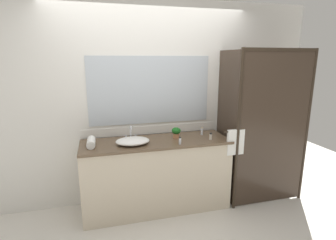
% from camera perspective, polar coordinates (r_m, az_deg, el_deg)
% --- Properties ---
extents(ground_plane, '(8.00, 8.00, 0.00)m').
position_cam_1_polar(ground_plane, '(3.59, -2.43, -18.30)').
color(ground_plane, silver).
extents(wall_back_with_mirror, '(4.40, 0.06, 2.60)m').
position_cam_1_polar(wall_back_with_mirror, '(3.45, -3.89, 3.60)').
color(wall_back_with_mirror, silver).
rests_on(wall_back_with_mirror, ground_plane).
extents(vanity_cabinet, '(1.80, 0.58, 0.90)m').
position_cam_1_polar(vanity_cabinet, '(3.39, -2.55, -11.71)').
color(vanity_cabinet, beige).
rests_on(vanity_cabinet, ground_plane).
extents(shower_enclosure, '(1.20, 0.59, 2.00)m').
position_cam_1_polar(shower_enclosure, '(3.51, 18.89, -1.64)').
color(shower_enclosure, '#2D2319').
rests_on(shower_enclosure, ground_plane).
extents(sink_basin, '(0.40, 0.31, 0.07)m').
position_cam_1_polar(sink_basin, '(3.11, -7.67, -4.54)').
color(sink_basin, white).
rests_on(sink_basin, vanity_cabinet).
extents(faucet, '(0.17, 0.13, 0.18)m').
position_cam_1_polar(faucet, '(3.27, -8.08, -3.30)').
color(faucet, silver).
rests_on(faucet, vanity_cabinet).
extents(potted_plant, '(0.11, 0.11, 0.14)m').
position_cam_1_polar(potted_plant, '(3.30, 1.79, -2.62)').
color(potted_plant, '#B77A51').
rests_on(potted_plant, vanity_cabinet).
extents(amenity_bottle_shampoo, '(0.03, 0.03, 0.09)m').
position_cam_1_polar(amenity_bottle_shampoo, '(3.08, 2.61, -4.52)').
color(amenity_bottle_shampoo, silver).
rests_on(amenity_bottle_shampoo, vanity_cabinet).
extents(amenity_bottle_body_wash, '(0.03, 0.03, 0.08)m').
position_cam_1_polar(amenity_bottle_body_wash, '(3.29, 9.23, -3.53)').
color(amenity_bottle_body_wash, silver).
rests_on(amenity_bottle_body_wash, vanity_cabinet).
extents(amenity_bottle_conditioner, '(0.03, 0.03, 0.10)m').
position_cam_1_polar(amenity_bottle_conditioner, '(3.47, 7.35, -2.45)').
color(amenity_bottle_conditioner, silver).
rests_on(amenity_bottle_conditioner, vanity_cabinet).
extents(rolled_towel_near_edge, '(0.10, 0.25, 0.09)m').
position_cam_1_polar(rolled_towel_near_edge, '(3.12, -16.33, -4.68)').
color(rolled_towel_near_edge, white).
rests_on(rolled_towel_near_edge, vanity_cabinet).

